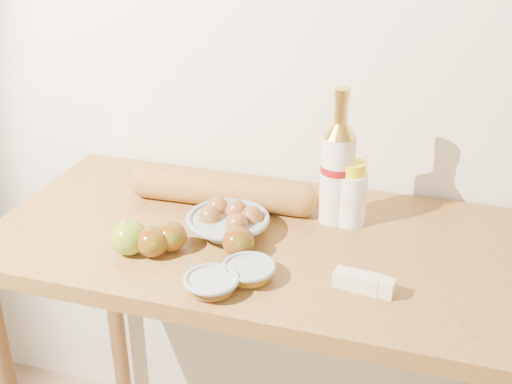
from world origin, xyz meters
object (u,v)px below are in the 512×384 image
at_px(table, 260,281).
at_px(bourbon_bottle, 337,169).
at_px(baguette, 222,191).
at_px(egg_bowl, 229,222).
at_px(cream_bottle, 350,195).

bearing_deg(table, bourbon_bottle, 39.66).
relative_size(table, bourbon_bottle, 3.83).
relative_size(table, baguette, 2.54).
bearing_deg(bourbon_bottle, baguette, 176.39).
distance_m(bourbon_bottle, egg_bowl, 0.27).
height_order(table, cream_bottle, cream_bottle).
bearing_deg(table, egg_bowl, -172.35).
xyz_separation_m(bourbon_bottle, egg_bowl, (-0.21, -0.13, -0.10)).
height_order(table, bourbon_bottle, bourbon_bottle).
relative_size(bourbon_bottle, cream_bottle, 2.11).
xyz_separation_m(table, cream_bottle, (0.18, 0.12, 0.19)).
xyz_separation_m(bourbon_bottle, baguette, (-0.27, -0.01, -0.09)).
distance_m(cream_bottle, baguette, 0.31).
height_order(table, baguette, baguette).
distance_m(bourbon_bottle, baguette, 0.29).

